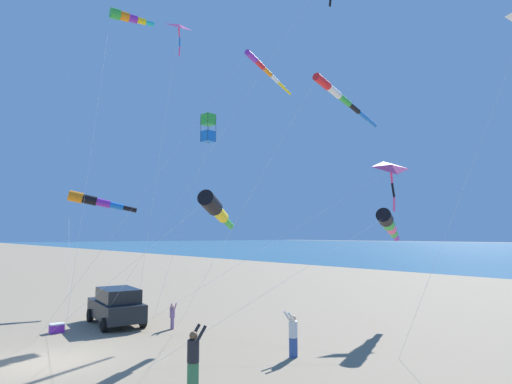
{
  "coord_description": "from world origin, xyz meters",
  "views": [
    {
      "loc": [
        4.35,
        17.27,
        4.5
      ],
      "look_at": [
        -10.79,
        -1.26,
        6.86
      ],
      "focal_mm": 30.92,
      "sensor_mm": 36.0,
      "label": 1
    }
  ],
  "objects_px": {
    "kite_delta_black_fish_shape": "(179,28)",
    "kite_windsock_green_low_center": "(94,201)",
    "kite_windsock_blue_topmost": "(127,17)",
    "kite_delta_yellow_midlevel": "(391,168)",
    "person_child_grey_jacket": "(293,332)",
    "kite_windsock_orange_high_right": "(215,209)",
    "kite_windsock_purple_drifting": "(264,69)",
    "kite_windsock_teal_far_right": "(388,224)",
    "parked_car": "(117,306)",
    "cooler_box": "(57,328)",
    "person_child_green_jacket": "(172,314)",
    "kite_windsock_long_streamer_right": "(341,97)",
    "person_adult_flyer": "(194,355)",
    "kite_box_white_trailing": "(208,128)"
  },
  "relations": [
    {
      "from": "kite_box_white_trailing",
      "to": "kite_windsock_blue_topmost",
      "type": "height_order",
      "value": "kite_windsock_blue_topmost"
    },
    {
      "from": "person_child_green_jacket",
      "to": "kite_windsock_long_streamer_right",
      "type": "bearing_deg",
      "value": 135.17
    },
    {
      "from": "person_adult_flyer",
      "to": "kite_windsock_long_streamer_right",
      "type": "distance_m",
      "value": 14.07
    },
    {
      "from": "cooler_box",
      "to": "person_adult_flyer",
      "type": "height_order",
      "value": "person_adult_flyer"
    },
    {
      "from": "kite_windsock_long_streamer_right",
      "to": "kite_windsock_green_low_center",
      "type": "distance_m",
      "value": 17.47
    },
    {
      "from": "parked_car",
      "to": "kite_windsock_teal_far_right",
      "type": "distance_m",
      "value": 14.45
    },
    {
      "from": "person_adult_flyer",
      "to": "kite_delta_yellow_midlevel",
      "type": "distance_m",
      "value": 17.22
    },
    {
      "from": "cooler_box",
      "to": "kite_box_white_trailing",
      "type": "distance_m",
      "value": 14.2
    },
    {
      "from": "cooler_box",
      "to": "kite_windsock_purple_drifting",
      "type": "bearing_deg",
      "value": 176.72
    },
    {
      "from": "kite_windsock_long_streamer_right",
      "to": "kite_windsock_green_low_center",
      "type": "xyz_separation_m",
      "value": [
        6.44,
        -15.62,
        -4.47
      ]
    },
    {
      "from": "kite_windsock_long_streamer_right",
      "to": "kite_windsock_teal_far_right",
      "type": "distance_m",
      "value": 6.9
    },
    {
      "from": "cooler_box",
      "to": "person_child_grey_jacket",
      "type": "xyz_separation_m",
      "value": [
        -5.6,
        9.97,
        0.71
      ]
    },
    {
      "from": "kite_windsock_long_streamer_right",
      "to": "kite_delta_black_fish_shape",
      "type": "height_order",
      "value": "kite_delta_black_fish_shape"
    },
    {
      "from": "person_adult_flyer",
      "to": "person_child_green_jacket",
      "type": "height_order",
      "value": "person_adult_flyer"
    },
    {
      "from": "kite_windsock_green_low_center",
      "to": "kite_windsock_purple_drifting",
      "type": "distance_m",
      "value": 14.25
    },
    {
      "from": "parked_car",
      "to": "kite_delta_yellow_midlevel",
      "type": "xyz_separation_m",
      "value": [
        -13.36,
        7.33,
        7.45
      ]
    },
    {
      "from": "kite_windsock_purple_drifting",
      "to": "kite_windsock_teal_far_right",
      "type": "xyz_separation_m",
      "value": [
        -1.35,
        8.2,
        -10.33
      ]
    },
    {
      "from": "person_child_grey_jacket",
      "to": "kite_windsock_orange_high_right",
      "type": "bearing_deg",
      "value": -74.91
    },
    {
      "from": "kite_delta_black_fish_shape",
      "to": "parked_car",
      "type": "bearing_deg",
      "value": -7.79
    },
    {
      "from": "kite_delta_black_fish_shape",
      "to": "kite_windsock_orange_high_right",
      "type": "distance_m",
      "value": 12.26
    },
    {
      "from": "cooler_box",
      "to": "person_child_grey_jacket",
      "type": "height_order",
      "value": "person_child_grey_jacket"
    },
    {
      "from": "kite_windsock_green_low_center",
      "to": "kite_delta_black_fish_shape",
      "type": "bearing_deg",
      "value": 104.0
    },
    {
      "from": "parked_car",
      "to": "cooler_box",
      "type": "distance_m",
      "value": 2.9
    },
    {
      "from": "kite_windsock_long_streamer_right",
      "to": "kite_windsock_teal_far_right",
      "type": "bearing_deg",
      "value": 172.58
    },
    {
      "from": "person_child_green_jacket",
      "to": "kite_windsock_long_streamer_right",
      "type": "xyz_separation_m",
      "value": [
        -5.83,
        5.8,
        10.54
      ]
    },
    {
      "from": "kite_delta_black_fish_shape",
      "to": "kite_windsock_blue_topmost",
      "type": "relative_size",
      "value": 0.8
    },
    {
      "from": "person_child_green_jacket",
      "to": "kite_windsock_blue_topmost",
      "type": "xyz_separation_m",
      "value": [
        -1.6,
        -10.67,
        19.83
      ]
    },
    {
      "from": "person_adult_flyer",
      "to": "kite_windsock_purple_drifting",
      "type": "xyz_separation_m",
      "value": [
        -11.18,
        -9.88,
        14.41
      ]
    },
    {
      "from": "parked_car",
      "to": "kite_windsock_teal_far_right",
      "type": "height_order",
      "value": "kite_windsock_teal_far_right"
    },
    {
      "from": "kite_windsock_orange_high_right",
      "to": "cooler_box",
      "type": "bearing_deg",
      "value": -53.62
    },
    {
      "from": "kite_delta_yellow_midlevel",
      "to": "kite_windsock_teal_far_right",
      "type": "distance_m",
      "value": 4.53
    },
    {
      "from": "kite_delta_black_fish_shape",
      "to": "kite_windsock_blue_topmost",
      "type": "xyz_separation_m",
      "value": [
        -0.31,
        -8.45,
        4.11
      ]
    },
    {
      "from": "person_child_green_jacket",
      "to": "person_adult_flyer",
      "type": "bearing_deg",
      "value": 65.45
    },
    {
      "from": "kite_delta_black_fish_shape",
      "to": "kite_windsock_green_low_center",
      "type": "distance_m",
      "value": 12.43
    },
    {
      "from": "person_child_green_jacket",
      "to": "kite_windsock_long_streamer_right",
      "type": "height_order",
      "value": "kite_windsock_long_streamer_right"
    },
    {
      "from": "parked_car",
      "to": "cooler_box",
      "type": "height_order",
      "value": "parked_car"
    },
    {
      "from": "parked_car",
      "to": "person_adult_flyer",
      "type": "distance_m",
      "value": 10.68
    },
    {
      "from": "kite_delta_yellow_midlevel",
      "to": "kite_box_white_trailing",
      "type": "relative_size",
      "value": 1.18
    },
    {
      "from": "kite_windsock_green_low_center",
      "to": "kite_windsock_blue_topmost",
      "type": "height_order",
      "value": "kite_windsock_blue_topmost"
    },
    {
      "from": "person_child_grey_jacket",
      "to": "person_child_green_jacket",
      "type": "bearing_deg",
      "value": -81.79
    },
    {
      "from": "kite_windsock_purple_drifting",
      "to": "kite_delta_yellow_midlevel",
      "type": "bearing_deg",
      "value": 121.16
    },
    {
      "from": "person_child_grey_jacket",
      "to": "cooler_box",
      "type": "bearing_deg",
      "value": -60.68
    },
    {
      "from": "kite_windsock_blue_topmost",
      "to": "kite_delta_yellow_midlevel",
      "type": "bearing_deg",
      "value": 123.11
    },
    {
      "from": "kite_windsock_orange_high_right",
      "to": "person_child_green_jacket",
      "type": "bearing_deg",
      "value": -89.3
    },
    {
      "from": "kite_box_white_trailing",
      "to": "parked_car",
      "type": "bearing_deg",
      "value": 9.84
    },
    {
      "from": "person_child_grey_jacket",
      "to": "kite_windsock_long_streamer_right",
      "type": "relative_size",
      "value": 0.14
    },
    {
      "from": "kite_windsock_teal_far_right",
      "to": "kite_windsock_long_streamer_right",
      "type": "bearing_deg",
      "value": -7.42
    },
    {
      "from": "kite_delta_yellow_midlevel",
      "to": "kite_windsock_teal_far_right",
      "type": "height_order",
      "value": "kite_delta_yellow_midlevel"
    },
    {
      "from": "kite_box_white_trailing",
      "to": "person_child_green_jacket",
      "type": "bearing_deg",
      "value": 40.43
    },
    {
      "from": "person_child_green_jacket",
      "to": "kite_delta_yellow_midlevel",
      "type": "bearing_deg",
      "value": 157.98
    }
  ]
}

